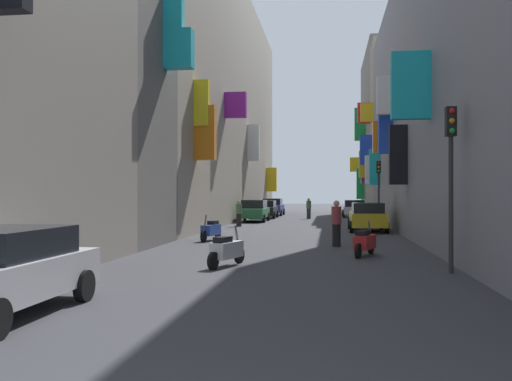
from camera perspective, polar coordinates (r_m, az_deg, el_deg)
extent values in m
plane|color=#38383D|center=(32.14, 4.97, -3.92)|extent=(140.00, 140.00, 0.00)
cube|color=slate|center=(23.41, -17.29, 15.20)|extent=(6.00, 4.96, 16.58)
cube|color=#19B2BF|center=(22.98, -8.61, 17.28)|extent=(0.76, 0.44, 2.20)
cube|color=#19B2BF|center=(22.67, -8.09, 14.45)|extent=(1.14, 0.60, 1.56)
cube|color=#9E9384|center=(32.49, -9.68, 10.72)|extent=(6.00, 15.02, 16.47)
cube|color=purple|center=(34.62, -2.16, 8.94)|extent=(1.36, 0.53, 1.58)
cube|color=orange|center=(26.90, -5.33, 6.03)|extent=(1.01, 0.60, 2.66)
cube|color=yellow|center=(26.95, -5.71, 9.09)|extent=(0.74, 0.39, 2.25)
cube|color=#9E9384|center=(51.39, -3.07, 7.68)|extent=(6.00, 24.09, 18.28)
cube|color=white|center=(43.95, -0.26, 5.03)|extent=(0.92, 0.48, 2.92)
cube|color=yellow|center=(56.69, 1.64, 1.15)|extent=(1.05, 0.60, 2.47)
cube|color=#19B2BF|center=(19.96, 15.87, 10.52)|extent=(1.33, 0.39, 2.34)
cube|color=blue|center=(31.21, 13.40, 6.72)|extent=(0.77, 0.60, 3.20)
cube|color=white|center=(30.34, 13.45, 9.67)|extent=(0.94, 0.52, 2.04)
cube|color=black|center=(25.37, 14.66, 3.63)|extent=(0.79, 0.53, 2.68)
cube|color=gray|center=(39.09, 17.30, 6.65)|extent=(6.00, 11.80, 13.49)
cube|color=orange|center=(34.04, 12.85, 5.47)|extent=(0.86, 0.40, 1.95)
cube|color=white|center=(41.69, 11.92, 2.15)|extent=(0.83, 0.53, 2.12)
cube|color=#19B2BF|center=(38.76, 12.30, 2.42)|extent=(0.73, 0.39, 2.52)
cube|color=blue|center=(43.57, 11.56, 4.20)|extent=(1.10, 0.59, 2.33)
cube|color=#9E9384|center=(46.71, 15.72, 6.20)|extent=(6.00, 3.58, 14.59)
cube|color=yellow|center=(45.22, 11.43, 2.72)|extent=(1.09, 0.38, 2.19)
cube|color=red|center=(47.48, 11.26, 7.94)|extent=(1.12, 0.40, 1.77)
cube|color=yellow|center=(45.43, 11.52, 8.00)|extent=(0.96, 0.55, 1.47)
cube|color=purple|center=(45.70, 11.51, 2.25)|extent=(0.88, 0.65, 2.47)
cube|color=red|center=(45.54, 11.65, 3.07)|extent=(0.69, 0.48, 2.12)
cube|color=slate|center=(55.58, 14.44, 5.81)|extent=(6.00, 14.29, 15.82)
cube|color=green|center=(55.89, 10.89, 0.74)|extent=(0.77, 0.54, 3.13)
cube|color=green|center=(54.32, 10.84, 6.82)|extent=(1.06, 0.46, 3.19)
cube|color=yellow|center=(61.20, 10.39, 2.69)|extent=(1.24, 0.53, 1.57)
cube|color=black|center=(10.23, -24.86, -5.01)|extent=(1.55, 2.35, 0.50)
cylinder|color=black|center=(10.94, -17.55, -9.50)|extent=(0.18, 0.60, 0.60)
cube|color=navy|center=(49.74, 1.75, -1.89)|extent=(1.81, 4.43, 0.65)
cube|color=black|center=(49.95, 1.77, -1.18)|extent=(1.59, 2.48, 0.59)
cylinder|color=black|center=(48.21, 2.63, -2.33)|extent=(0.18, 0.60, 0.60)
cylinder|color=black|center=(48.41, 0.50, -2.33)|extent=(0.18, 0.60, 0.60)
cylinder|color=black|center=(51.12, 2.92, -2.22)|extent=(0.18, 0.60, 0.60)
cylinder|color=black|center=(51.31, 0.91, -2.21)|extent=(0.18, 0.60, 0.60)
cube|color=black|center=(44.32, 1.02, -2.12)|extent=(1.65, 4.08, 0.61)
cube|color=black|center=(44.51, 1.05, -1.40)|extent=(1.46, 2.29, 0.51)
cylinder|color=black|center=(42.90, 1.90, -2.59)|extent=(0.18, 0.60, 0.60)
cylinder|color=black|center=(43.10, -0.29, -2.58)|extent=(0.18, 0.60, 0.60)
cylinder|color=black|center=(45.58, 2.25, -2.46)|extent=(0.18, 0.60, 0.60)
cylinder|color=black|center=(45.77, 0.19, -2.45)|extent=(0.18, 0.60, 0.60)
cube|color=white|center=(46.98, 10.25, -2.03)|extent=(1.81, 4.00, 0.58)
cube|color=black|center=(46.77, 10.26, -1.34)|extent=(1.59, 2.24, 0.56)
cylinder|color=black|center=(48.28, 9.10, -2.33)|extent=(0.18, 0.60, 0.60)
cylinder|color=black|center=(48.36, 11.25, -2.32)|extent=(0.18, 0.60, 0.60)
cylinder|color=black|center=(45.64, 9.18, -2.45)|extent=(0.18, 0.60, 0.60)
cylinder|color=black|center=(45.72, 11.46, -2.44)|extent=(0.18, 0.60, 0.60)
cube|color=gold|center=(29.90, 11.58, -2.94)|extent=(1.79, 4.48, 0.70)
cube|color=black|center=(29.66, 11.61, -1.78)|extent=(1.58, 2.51, 0.53)
cylinder|color=black|center=(31.35, 9.77, -3.46)|extent=(0.18, 0.60, 0.60)
cylinder|color=black|center=(31.47, 13.03, -3.44)|extent=(0.18, 0.60, 0.60)
cylinder|color=black|center=(28.40, 9.98, -3.79)|extent=(0.18, 0.60, 0.60)
cylinder|color=black|center=(28.53, 13.58, -3.77)|extent=(0.18, 0.60, 0.60)
cube|color=#236638|center=(38.96, -0.21, -2.35)|extent=(1.77, 4.37, 0.66)
cube|color=black|center=(39.16, -0.17, -1.43)|extent=(1.56, 2.45, 0.59)
cylinder|color=black|center=(37.43, 0.83, -2.94)|extent=(0.18, 0.60, 0.60)
cylinder|color=black|center=(37.69, -1.86, -2.92)|extent=(0.18, 0.60, 0.60)
cylinder|color=black|center=(40.29, 1.32, -2.75)|extent=(0.18, 0.60, 0.60)
cylinder|color=black|center=(40.53, -1.17, -2.73)|extent=(0.18, 0.60, 0.60)
cube|color=silver|center=(15.30, -3.08, -6.23)|extent=(0.79, 1.28, 0.45)
cube|color=black|center=(15.07, -3.50, -5.15)|extent=(0.48, 0.63, 0.16)
cylinder|color=#4C4C51|center=(15.79, -2.02, -4.86)|extent=(0.14, 0.28, 0.68)
cylinder|color=black|center=(15.98, -1.76, -6.79)|extent=(0.25, 0.49, 0.48)
cylinder|color=black|center=(14.67, -4.52, -7.37)|extent=(0.25, 0.49, 0.48)
cube|color=#2D4CAD|center=(23.48, -4.74, -4.14)|extent=(0.67, 1.27, 0.45)
cube|color=black|center=(23.67, -4.52, -3.37)|extent=(0.42, 0.61, 0.16)
cylinder|color=#4C4C51|center=(22.90, -5.35, -3.42)|extent=(0.11, 0.28, 0.68)
cylinder|color=black|center=(22.80, -5.51, -4.82)|extent=(0.19, 0.49, 0.48)
cylinder|color=black|center=(24.19, -4.02, -4.56)|extent=(0.19, 0.49, 0.48)
cube|color=red|center=(18.08, 11.33, -5.30)|extent=(0.81, 1.24, 0.45)
cube|color=black|center=(17.85, 11.13, -4.39)|extent=(0.49, 0.64, 0.16)
cylinder|color=#4C4C51|center=(18.61, 11.83, -4.15)|extent=(0.15, 0.28, 0.68)
cylinder|color=black|center=(18.79, 11.95, -5.80)|extent=(0.26, 0.49, 0.48)
cylinder|color=black|center=(17.41, 10.66, -6.24)|extent=(0.26, 0.49, 0.48)
cylinder|color=#333333|center=(43.25, 5.55, -2.44)|extent=(0.45, 0.45, 0.80)
cylinder|color=#4C724C|center=(43.22, 5.55, -1.49)|extent=(0.53, 0.53, 0.63)
sphere|color=tan|center=(43.22, 5.55, -0.93)|extent=(0.22, 0.22, 0.22)
cylinder|color=black|center=(33.27, -1.81, -3.12)|extent=(0.37, 0.37, 0.78)
cylinder|color=#4C724C|center=(33.25, -1.81, -1.91)|extent=(0.44, 0.44, 0.62)
sphere|color=tan|center=(33.24, -1.81, -1.20)|extent=(0.21, 0.21, 0.21)
cylinder|color=black|center=(21.13, 8.43, -4.67)|extent=(0.40, 0.40, 0.86)
cylinder|color=maroon|center=(21.08, 8.43, -2.59)|extent=(0.48, 0.48, 0.68)
sphere|color=tan|center=(21.07, 8.43, -1.35)|extent=(0.23, 0.23, 0.23)
cylinder|color=#2D2D2D|center=(14.76, 19.75, -1.41)|extent=(0.12, 0.12, 3.51)
cube|color=black|center=(14.87, 19.74, 6.82)|extent=(0.26, 0.26, 0.75)
sphere|color=red|center=(14.76, 19.85, 7.85)|extent=(0.14, 0.14, 0.14)
sphere|color=orange|center=(14.73, 19.85, 6.89)|extent=(0.14, 0.14, 0.14)
sphere|color=green|center=(14.70, 19.85, 5.92)|extent=(0.14, 0.14, 0.14)
cylinder|color=#2D2D2D|center=(34.70, 12.72, -0.92)|extent=(0.12, 0.12, 3.29)
cube|color=black|center=(34.73, 12.72, 2.41)|extent=(0.26, 0.26, 0.75)
sphere|color=red|center=(34.60, 12.74, 2.83)|extent=(0.14, 0.14, 0.14)
sphere|color=orange|center=(34.59, 12.74, 2.42)|extent=(0.14, 0.14, 0.14)
sphere|color=green|center=(34.58, 12.74, 2.00)|extent=(0.14, 0.14, 0.14)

